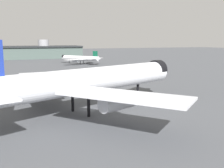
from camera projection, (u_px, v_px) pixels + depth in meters
ground at (89, 109)px, 62.44m from camera, size 900.00×900.00×0.00m
airliner_near_gate at (88, 81)px, 59.07m from camera, size 58.29×52.00×16.49m
airliner_far_taxiway at (80, 58)px, 181.40m from camera, size 27.79×31.18×9.37m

